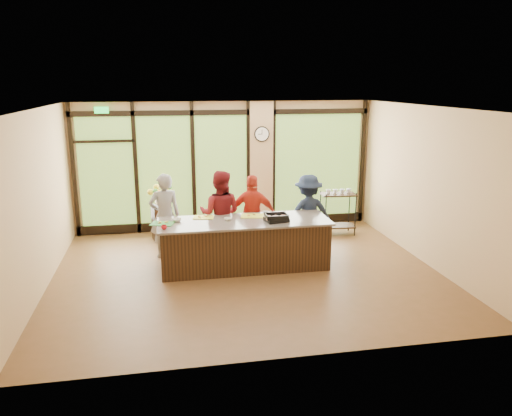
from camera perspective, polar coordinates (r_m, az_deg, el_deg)
name	(u,v)px	position (r m, az deg, el deg)	size (l,w,h in m)	color
floor	(247,272)	(9.32, -1.04, -7.37)	(7.00, 7.00, 0.00)	brown
ceiling	(246,108)	(8.67, -1.13, 11.39)	(7.00, 7.00, 0.00)	white
back_wall	(225,166)	(11.79, -3.53, 4.79)	(7.00, 7.00, 0.00)	tan
left_wall	(38,202)	(8.99, -23.64, 0.63)	(6.00, 6.00, 0.00)	tan
right_wall	(427,186)	(10.05, 19.01, 2.38)	(6.00, 6.00, 0.00)	tan
window_wall	(232,171)	(11.78, -2.71, 4.28)	(6.90, 0.12, 3.00)	tan
island_base	(244,245)	(9.44, -1.36, -4.23)	(3.10, 1.00, 0.88)	#301D10
countertop	(244,221)	(9.31, -1.37, -1.54)	(3.20, 1.10, 0.04)	slate
wall_clock	(262,134)	(11.69, 0.67, 8.45)	(0.36, 0.04, 0.36)	black
cook_left	(165,216)	(10.04, -10.38, -0.88)	(0.62, 0.41, 1.71)	gray
cook_midleft	(220,214)	(9.95, -4.12, -0.68)	(0.85, 0.66, 1.75)	maroon
cook_midright	(253,215)	(10.07, -0.36, -0.81)	(0.96, 0.40, 1.63)	red
cook_right	(308,213)	(10.32, 5.96, -0.59)	(1.04, 0.60, 1.61)	#182135
roasting_pan	(276,219)	(9.23, 2.35, -1.32)	(0.41, 0.32, 0.07)	black
mixing_bowl	(280,219)	(9.26, 2.75, -1.27)	(0.30, 0.30, 0.07)	silver
cutting_board_left	(162,224)	(9.23, -10.65, -1.76)	(0.40, 0.30, 0.01)	#2E8031
cutting_board_center	(204,217)	(9.55, -6.01, -1.05)	(0.38, 0.29, 0.01)	yellow
cutting_board_right	(252,216)	(9.59, -0.42, -0.90)	(0.43, 0.32, 0.01)	yellow
prep_bowl_near	(177,220)	(9.34, -9.04, -1.37)	(0.17, 0.17, 0.05)	silver
prep_bowl_mid	(228,219)	(9.32, -3.21, -1.27)	(0.15, 0.15, 0.05)	silver
prep_bowl_far	(266,212)	(9.85, 1.10, -0.44)	(0.11, 0.11, 0.03)	silver
red_ramekin	(164,227)	(8.87, -10.47, -2.18)	(0.10, 0.10, 0.08)	red
flower_stand	(162,223)	(11.24, -10.69, -1.70)	(0.39, 0.39, 0.78)	#301D10
flower_vase	(161,200)	(11.11, -10.82, 0.88)	(0.25, 0.25, 0.26)	#91764F
bar_cart	(338,207)	(11.57, 9.34, 0.08)	(0.82, 0.52, 1.06)	#301D10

